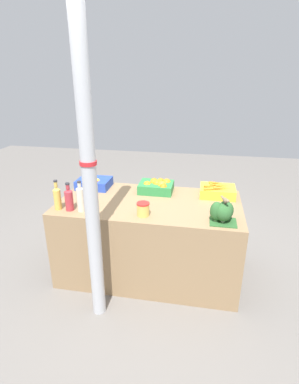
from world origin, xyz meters
name	(u,v)px	position (x,y,z in m)	size (l,w,h in m)	color
ground_plane	(150,270)	(0.00, 0.00, 0.00)	(10.00, 10.00, 0.00)	slate
market_table	(150,237)	(0.00, 0.00, 0.40)	(1.74, 0.91, 0.79)	#937551
support_pole	(89,178)	(-0.33, -0.65, 1.23)	(0.12, 0.12, 2.46)	#B7BABF
apple_crate	(94,183)	(-0.66, 0.27, 0.85)	(0.35, 0.27, 0.12)	#2847B7
orange_crate	(157,186)	(0.03, 0.27, 0.86)	(0.35, 0.27, 0.14)	#2D8442
carrot_crate	(217,191)	(0.64, 0.27, 0.85)	(0.35, 0.27, 0.13)	gold
broccoli_pile	(223,212)	(0.67, -0.29, 0.88)	(0.22, 0.21, 0.18)	#2D602D
juice_bottle_golden	(57,197)	(-0.78, -0.32, 0.91)	(0.07, 0.07, 0.28)	gold
juice_bottle_ruby	(69,199)	(-0.67, -0.32, 0.90)	(0.07, 0.07, 0.26)	#B2333D
juice_bottle_cloudy	(80,198)	(-0.56, -0.32, 0.92)	(0.07, 0.07, 0.28)	beige
pickle_jar	(143,209)	(0.00, -0.30, 0.85)	(0.11, 0.11, 0.12)	#DBBC56
sparrow_bird	(226,200)	(0.68, -0.32, 1.00)	(0.07, 0.13, 0.05)	#4C3D2D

